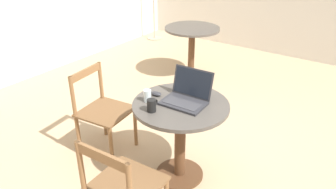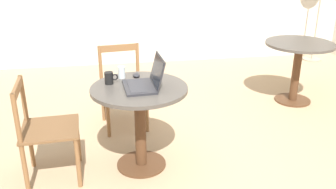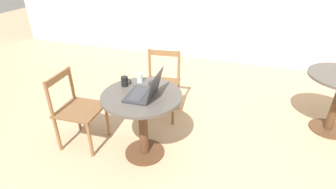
# 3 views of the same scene
# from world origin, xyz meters

# --- Properties ---
(ground_plane) EXTENTS (16.00, 16.00, 0.00)m
(ground_plane) POSITION_xyz_m (0.00, 0.00, 0.00)
(ground_plane) COLOR tan
(cafe_table_near) EXTENTS (0.78, 0.78, 0.73)m
(cafe_table_near) POSITION_xyz_m (-0.43, 0.21, 0.55)
(cafe_table_near) COLOR #51331E
(cafe_table_near) RESTS_ON ground_plane
(cafe_table_mid) EXTENTS (0.78, 0.78, 0.73)m
(cafe_table_mid) POSITION_xyz_m (1.54, 1.32, 0.55)
(cafe_table_mid) COLOR #51331E
(cafe_table_mid) RESTS_ON ground_plane
(chair_near_left) EXTENTS (0.46, 0.46, 0.83)m
(chair_near_left) POSITION_xyz_m (-1.19, 0.16, 0.43)
(chair_near_left) COLOR brown
(chair_near_left) RESTS_ON ground_plane
(chair_near_back) EXTENTS (0.49, 0.49, 0.83)m
(chair_near_back) POSITION_xyz_m (-0.53, 1.03, 0.43)
(chair_near_back) COLOR brown
(chair_near_back) RESTS_ON ground_plane
(laptop) EXTENTS (0.32, 0.36, 0.25)m
(laptop) POSITION_xyz_m (-0.38, 0.19, 0.78)
(laptop) COLOR #2D2D33
(laptop) RESTS_ON cafe_table_near
(mouse) EXTENTS (0.06, 0.10, 0.03)m
(mouse) POSITION_xyz_m (-0.43, 0.46, 0.74)
(mouse) COLOR #2D2D33
(mouse) RESTS_ON cafe_table_near
(mug) EXTENTS (0.11, 0.07, 0.10)m
(mug) POSITION_xyz_m (-0.66, 0.32, 0.78)
(mug) COLOR black
(mug) RESTS_ON cafe_table_near
(drinking_glass) EXTENTS (0.06, 0.06, 0.10)m
(drinking_glass) POSITION_xyz_m (-0.55, 0.45, 0.78)
(drinking_glass) COLOR silver
(drinking_glass) RESTS_ON cafe_table_near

